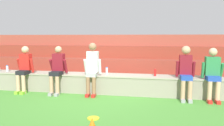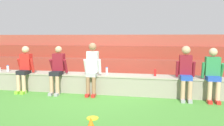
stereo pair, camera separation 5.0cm
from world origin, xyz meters
TOP-DOWN VIEW (x-y plane):
  - ground_plane at (0.00, 0.00)m, footprint 80.00×80.00m
  - stone_seating_wall at (0.00, 0.28)m, footprint 7.14×0.60m
  - brick_bleachers at (0.00, 2.26)m, footprint 10.05×2.26m
  - person_far_left at (-2.18, -0.03)m, footprint 0.50×0.57m
  - person_left_of_center at (-1.12, -0.01)m, footprint 0.51×0.60m
  - person_center at (-0.06, -0.02)m, footprint 0.50×0.48m
  - person_right_of_center at (2.50, 0.00)m, footprint 0.50×0.60m
  - person_far_right at (3.16, -0.02)m, footprint 0.53×0.51m
  - water_bottle_near_right at (-1.43, 0.31)m, footprint 0.07×0.07m
  - water_bottle_near_left at (-2.96, 0.25)m, footprint 0.07×0.07m
  - water_bottle_center_gap at (1.71, 0.28)m, footprint 0.07×0.07m
  - water_bottle_mid_left at (0.30, 0.27)m, footprint 0.07×0.07m
  - frisbee at (0.43, -1.76)m, footprint 0.25×0.25m
  - sports_cone at (0.60, -2.47)m, footprint 0.22×0.22m

SIDE VIEW (x-z plane):
  - ground_plane at x=0.00m, z-range 0.00..0.00m
  - frisbee at x=0.43m, z-range 0.00..0.02m
  - sports_cone at x=0.60m, z-range 0.00..0.31m
  - stone_seating_wall at x=0.00m, z-range 0.02..0.58m
  - water_bottle_near_left at x=-2.96m, z-range 0.55..0.76m
  - water_bottle_center_gap at x=1.71m, z-range 0.55..0.76m
  - brick_bleachers at x=0.00m, z-range -0.22..1.53m
  - water_bottle_near_right at x=-1.43m, z-range 0.55..0.77m
  - water_bottle_mid_left at x=0.30m, z-range 0.55..0.78m
  - person_left_of_center at x=-1.12m, z-range 0.05..1.45m
  - person_far_left at x=-2.18m, z-range 0.06..1.44m
  - person_far_right at x=3.16m, z-range 0.06..1.45m
  - person_right_of_center at x=2.50m, z-range 0.06..1.49m
  - person_center at x=-0.06m, z-range 0.06..1.56m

